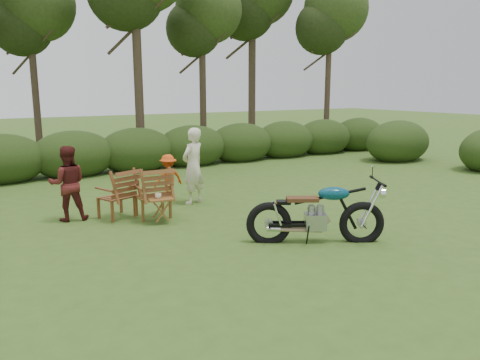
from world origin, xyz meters
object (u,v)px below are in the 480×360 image
lawn_chair_left (117,217)px  side_table (161,211)px  adult_a (194,203)px  child (169,200)px  lawn_chair_right (154,217)px  cup (158,196)px  adult_b (70,220)px  motorcycle (315,242)px

lawn_chair_left → side_table: 1.09m
adult_a → child: adult_a is taller
adult_a → lawn_chair_right: bearing=2.3°
side_table → cup: bearing=175.6°
side_table → adult_b: bearing=142.7°
side_table → adult_b: adult_b is taller
adult_b → adult_a: bearing=-169.2°
motorcycle → adult_b: size_ratio=1.49×
motorcycle → lawn_chair_right: size_ratio=2.13×
motorcycle → side_table: motorcycle is taller
motorcycle → adult_a: size_ratio=1.29×
motorcycle → lawn_chair_left: bearing=157.1°
motorcycle → cup: size_ratio=18.05×
side_table → cup: size_ratio=4.04×
lawn_chair_right → lawn_chair_left: 0.75m
lawn_chair_right → side_table: 0.55m
motorcycle → lawn_chair_left: motorcycle is taller
child → side_table: bearing=56.8°
lawn_chair_left → adult_b: size_ratio=0.68×
child → motorcycle: bearing=97.7°
lawn_chair_right → lawn_chair_left: bearing=-25.9°
lawn_chair_right → child: (0.85, 1.21, 0.00)m
lawn_chair_right → lawn_chair_left: (-0.66, 0.37, 0.00)m
side_table → child: size_ratio=0.46×
adult_a → adult_b: size_ratio=1.16×
side_table → adult_b: 1.93m
side_table → adult_a: 1.74m
lawn_chair_right → child: bearing=-121.7°
lawn_chair_right → adult_a: bearing=-148.4°
side_table → lawn_chair_right: bearing=87.3°
lawn_chair_right → adult_b: size_ratio=0.70×
lawn_chair_left → adult_a: bearing=169.4°
cup → adult_a: (1.31, 1.15, -0.56)m
lawn_chair_right → side_table: size_ratio=2.09×
motorcycle → side_table: bearing=157.3°
adult_a → adult_b: 2.79m
lawn_chair_left → adult_b: adult_b is taller
side_table → lawn_chair_left: bearing=126.5°
lawn_chair_right → adult_b: (-1.54, 0.67, 0.00)m
cup → adult_a: adult_a is taller
lawn_chair_left → side_table: bearing=107.0°
lawn_chair_right → child: 1.47m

